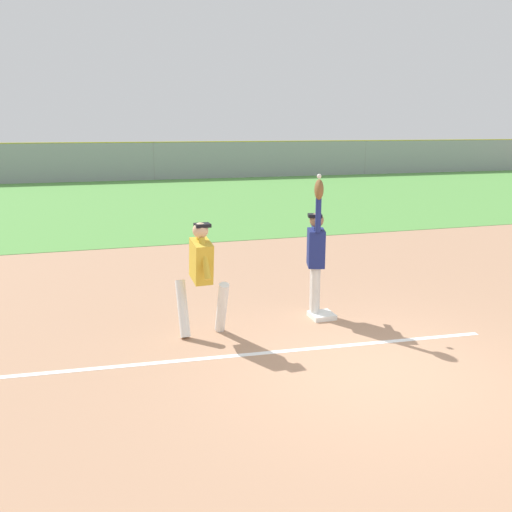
% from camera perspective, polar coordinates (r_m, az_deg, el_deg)
% --- Properties ---
extents(ground_plane, '(78.97, 78.97, 0.00)m').
position_cam_1_polar(ground_plane, '(7.24, 12.63, -11.67)').
color(ground_plane, tan).
extents(outfield_grass, '(55.74, 18.56, 0.01)m').
position_cam_1_polar(outfield_grass, '(23.66, -8.40, 6.02)').
color(outfield_grass, '#549342').
rests_on(outfield_grass, ground_plane).
extents(chalk_foul_line, '(11.98, 0.92, 0.01)m').
position_cam_1_polar(chalk_foul_line, '(7.43, -20.06, -11.52)').
color(chalk_foul_line, white).
rests_on(chalk_foul_line, ground_plane).
extents(first_base, '(0.39, 0.39, 0.08)m').
position_cam_1_polar(first_base, '(8.89, 7.05, -6.33)').
color(first_base, white).
rests_on(first_base, ground_plane).
extents(fielder, '(0.39, 0.88, 2.28)m').
position_cam_1_polar(fielder, '(8.69, 6.42, 0.65)').
color(fielder, silver).
rests_on(fielder, ground_plane).
extents(runner, '(0.74, 0.84, 1.72)m').
position_cam_1_polar(runner, '(7.88, -5.85, -1.62)').
color(runner, white).
rests_on(runner, ground_plane).
extents(baseball, '(0.07, 0.07, 0.07)m').
position_cam_1_polar(baseball, '(8.71, 6.77, 8.47)').
color(baseball, white).
extents(outfield_fence, '(55.82, 0.08, 2.25)m').
position_cam_1_polar(outfield_fence, '(32.74, -10.86, 9.95)').
color(outfield_fence, '#93999E').
rests_on(outfield_fence, ground_plane).
extents(parked_car_silver, '(4.40, 2.12, 1.25)m').
position_cam_1_polar(parked_car_silver, '(35.11, -19.28, 8.93)').
color(parked_car_silver, '#B7B7BC').
rests_on(parked_car_silver, ground_plane).
extents(parked_car_red, '(4.52, 2.36, 1.25)m').
position_cam_1_polar(parked_car_red, '(35.91, -10.90, 9.52)').
color(parked_car_red, '#B21E1E').
rests_on(parked_car_red, ground_plane).
extents(parked_car_green, '(4.54, 2.40, 1.25)m').
position_cam_1_polar(parked_car_green, '(35.91, -3.29, 9.74)').
color(parked_car_green, '#1E6B33').
rests_on(parked_car_green, ground_plane).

